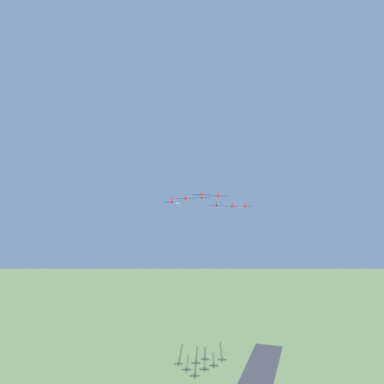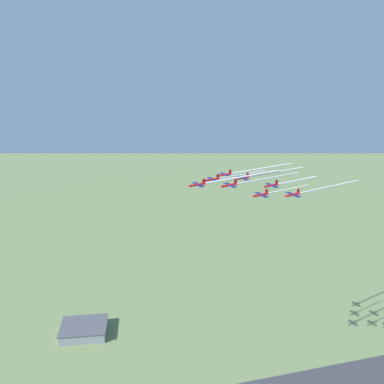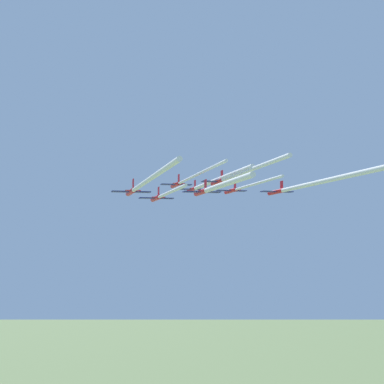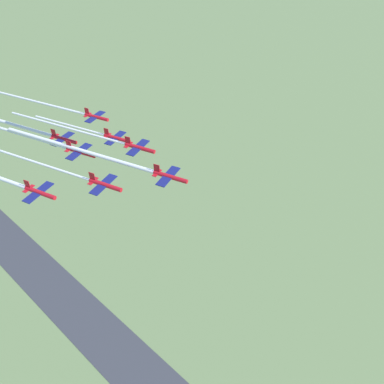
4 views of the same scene
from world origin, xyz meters
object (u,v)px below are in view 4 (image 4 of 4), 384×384
at_px(jet_3, 116,138).
at_px(jet_5, 39,192).
at_px(jet_0, 169,176).
at_px(jet_4, 80,152).
at_px(jet_6, 96,117).
at_px(jet_7, 63,139).
at_px(jet_1, 139,147).
at_px(jet_2, 104,185).

xyz_separation_m(jet_3, jet_5, (13.67, -32.66, 2.56)).
distance_m(jet_0, jet_4, 30.10).
xyz_separation_m(jet_0, jet_6, (-51.89, 7.07, -5.44)).
xyz_separation_m(jet_4, jet_7, (-17.30, 2.36, -4.45)).
bearing_deg(jet_3, jet_4, -0.00).
relative_size(jet_0, jet_1, 1.00).
height_order(jet_2, jet_4, jet_4).
xyz_separation_m(jet_2, jet_4, (-17.30, 2.36, 0.99)).
height_order(jet_0, jet_3, jet_0).
bearing_deg(jet_2, jet_1, 180.00).
height_order(jet_1, jet_6, jet_1).
bearing_deg(jet_2, jet_0, 120.47).
distance_m(jet_3, jet_6, 17.46).
distance_m(jet_4, jet_5, 17.87).
distance_m(jet_4, jet_7, 18.02).
relative_size(jet_2, jet_4, 1.00).
relative_size(jet_4, jet_6, 1.00).
distance_m(jet_2, jet_3, 30.79).
bearing_deg(jet_3, jet_2, 29.54).
distance_m(jet_0, jet_1, 17.46).
height_order(jet_2, jet_7, jet_2).
xyz_separation_m(jet_1, jet_5, (-3.63, -30.30, -2.94)).
bearing_deg(jet_5, jet_4, 180.00).
bearing_deg(jet_7, jet_0, 78.91).
xyz_separation_m(jet_3, jet_6, (-17.30, 2.36, 0.22)).
relative_size(jet_0, jet_7, 1.00).
relative_size(jet_4, jet_7, 1.00).
bearing_deg(jet_1, jet_7, -90.00).
bearing_deg(jet_3, jet_6, -120.47).
xyz_separation_m(jet_0, jet_2, (-10.46, -13.97, -1.63)).
relative_size(jet_3, jet_7, 1.00).
height_order(jet_5, jet_7, jet_5).
relative_size(jet_2, jet_5, 1.00).
xyz_separation_m(jet_2, jet_6, (-41.43, 21.04, -3.81)).
bearing_deg(jet_4, jet_5, -0.00).
relative_size(jet_0, jet_3, 1.00).
height_order(jet_0, jet_1, jet_0).
bearing_deg(jet_1, jet_6, -120.47).
xyz_separation_m(jet_4, jet_6, (-24.13, 18.69, -4.80)).
bearing_deg(jet_7, jet_6, -180.00).
bearing_deg(jet_6, jet_4, 29.54).
distance_m(jet_1, jet_7, 30.50).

